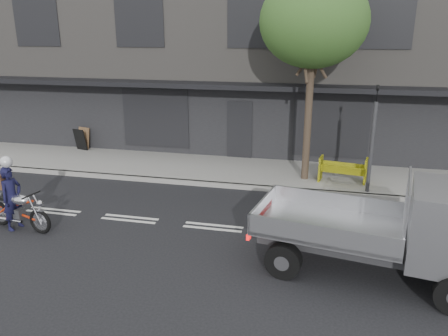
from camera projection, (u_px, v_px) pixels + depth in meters
ground at (213, 227)px, 11.68m from camera, size 80.00×80.00×0.00m
sidewalk at (244, 172)px, 16.03m from camera, size 32.00×3.20×0.15m
kerb at (236, 186)px, 14.54m from camera, size 32.00×0.20×0.15m
building_main at (270, 53)px, 20.98m from camera, size 26.00×10.00×8.00m
street_tree at (314, 22)px, 13.53m from camera, size 3.40×3.40×6.74m
traffic_light_pole at (372, 145)px, 13.41m from camera, size 0.12×0.12×3.50m
motorcycle at (19, 209)px, 11.43m from camera, size 2.06×0.60×1.07m
rider at (12, 198)px, 11.37m from camera, size 0.50×0.68×1.70m
flatbed_ute at (431, 227)px, 8.70m from camera, size 5.10×2.73×2.24m
construction_barrier at (343, 171)px, 14.41m from camera, size 1.65×0.89×0.88m
sandwich_board at (80, 140)px, 18.47m from camera, size 0.66×0.53×0.92m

